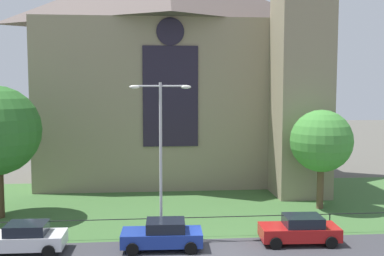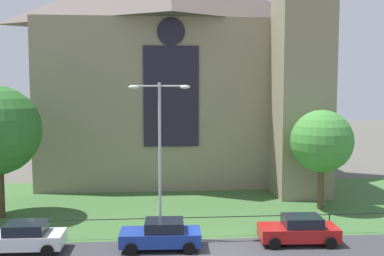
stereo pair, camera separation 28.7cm
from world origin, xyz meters
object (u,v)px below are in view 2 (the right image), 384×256
at_px(parked_car_blue, 161,235).
at_px(parked_car_red, 299,230).
at_px(tree_right_near, 322,141).
at_px(streetlamp_near, 160,141).
at_px(church_building, 178,67).
at_px(parked_car_white, 23,237).

bearing_deg(parked_car_blue, parked_car_red, -176.41).
relative_size(parked_car_blue, parked_car_red, 1.00).
height_order(tree_right_near, streetlamp_near, streetlamp_near).
distance_m(church_building, tree_right_near, 15.84).
distance_m(tree_right_near, parked_car_blue, 13.76).
height_order(parked_car_blue, parked_car_red, same).
xyz_separation_m(church_building, parked_car_red, (5.68, -18.34, -9.53)).
bearing_deg(parked_car_white, church_building, -114.99).
relative_size(church_building, parked_car_blue, 6.10).
xyz_separation_m(church_building, tree_right_near, (9.37, -11.51, -5.55)).
bearing_deg(parked_car_white, parked_car_red, -179.04).
xyz_separation_m(parked_car_white, parked_car_red, (14.53, 0.07, 0.00)).
xyz_separation_m(church_building, parked_car_blue, (-1.76, -18.55, -9.53)).
bearing_deg(parked_car_red, parked_car_white, 2.73).
bearing_deg(parked_car_blue, parked_car_white, 0.85).
bearing_deg(church_building, parked_car_white, -115.67).
relative_size(church_building, streetlamp_near, 2.99).
height_order(church_building, tree_right_near, church_building).
relative_size(streetlamp_near, parked_car_blue, 2.04).
distance_m(church_building, parked_car_white, 22.54).
bearing_deg(parked_car_red, church_building, -70.35).
distance_m(tree_right_near, parked_car_white, 19.88).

